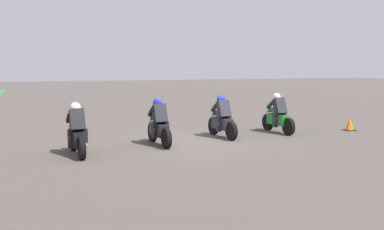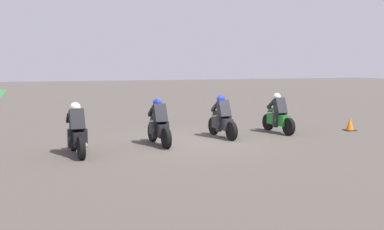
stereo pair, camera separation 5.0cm
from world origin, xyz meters
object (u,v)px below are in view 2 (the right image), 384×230
(rider_lane_b, at_px, (222,120))
(rider_lane_c, at_px, (159,126))
(rider_lane_d, at_px, (77,133))
(traffic_cone, at_px, (350,124))
(rider_lane_a, at_px, (278,116))

(rider_lane_b, distance_m, rider_lane_c, 2.60)
(rider_lane_b, xyz_separation_m, rider_lane_d, (-1.35, 5.17, 0.00))
(rider_lane_b, distance_m, traffic_cone, 5.40)
(rider_lane_a, bearing_deg, rider_lane_b, 93.81)
(rider_lane_b, height_order, rider_lane_c, same)
(rider_lane_d, bearing_deg, traffic_cone, -87.86)
(rider_lane_b, distance_m, rider_lane_d, 5.34)
(rider_lane_c, bearing_deg, traffic_cone, -89.94)
(rider_lane_d, distance_m, traffic_cone, 10.61)
(rider_lane_c, height_order, rider_lane_d, same)
(rider_lane_a, height_order, rider_lane_b, same)
(rider_lane_a, xyz_separation_m, rider_lane_b, (-0.25, 2.44, 0.00))
(rider_lane_d, height_order, traffic_cone, rider_lane_d)
(rider_lane_c, bearing_deg, rider_lane_a, -82.42)
(rider_lane_c, xyz_separation_m, traffic_cone, (0.35, -7.91, -0.38))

